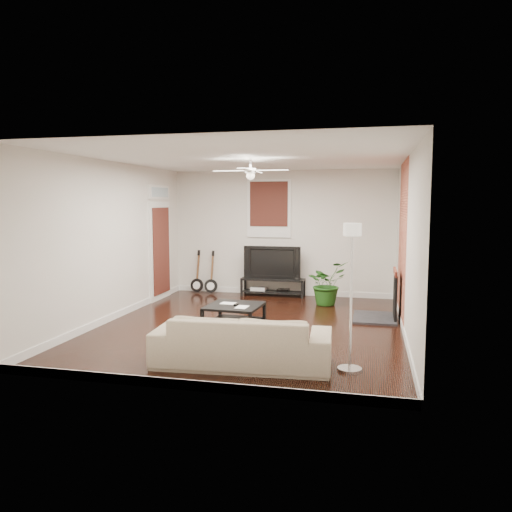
% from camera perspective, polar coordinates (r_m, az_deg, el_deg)
% --- Properties ---
extents(room, '(5.01, 6.01, 2.81)m').
position_cam_1_polar(room, '(8.29, -0.63, 1.43)').
color(room, black).
rests_on(room, ground).
extents(brick_accent, '(0.02, 2.20, 2.80)m').
position_cam_1_polar(brick_accent, '(9.07, 16.40, 1.59)').
color(brick_accent, '#963E30').
rests_on(brick_accent, floor).
extents(fireplace, '(0.80, 1.10, 0.92)m').
position_cam_1_polar(fireplace, '(9.17, 14.42, -4.23)').
color(fireplace, black).
rests_on(fireplace, floor).
extents(window_back, '(1.00, 0.06, 1.30)m').
position_cam_1_polar(window_back, '(11.23, 1.48, 5.46)').
color(window_back, black).
rests_on(window_back, wall_back).
extents(door_left, '(0.08, 1.00, 2.50)m').
position_cam_1_polar(door_left, '(10.90, -10.89, 1.64)').
color(door_left, white).
rests_on(door_left, wall_left).
extents(tv_stand, '(1.41, 0.38, 0.40)m').
position_cam_1_polar(tv_stand, '(11.17, 1.94, -3.58)').
color(tv_stand, black).
rests_on(tv_stand, floor).
extents(tv, '(1.27, 0.17, 0.73)m').
position_cam_1_polar(tv, '(11.11, 1.97, -0.69)').
color(tv, black).
rests_on(tv, tv_stand).
extents(coffee_table, '(0.93, 0.93, 0.37)m').
position_cam_1_polar(coffee_table, '(8.45, -2.50, -6.84)').
color(coffee_table, black).
rests_on(coffee_table, floor).
extents(sofa, '(2.31, 1.03, 0.66)m').
position_cam_1_polar(sofa, '(6.45, -1.56, -9.58)').
color(sofa, '#BBA68C').
rests_on(sofa, floor).
extents(floor_lamp, '(0.32, 0.32, 1.84)m').
position_cam_1_polar(floor_lamp, '(6.22, 10.82, -4.69)').
color(floor_lamp, silver).
rests_on(floor_lamp, floor).
extents(potted_plant, '(1.05, 1.06, 0.89)m').
position_cam_1_polar(potted_plant, '(10.26, 8.07, -3.10)').
color(potted_plant, '#1E5217').
rests_on(potted_plant, floor).
extents(guitar_left, '(0.32, 0.24, 0.99)m').
position_cam_1_polar(guitar_left, '(11.57, -6.79, -1.79)').
color(guitar_left, black).
rests_on(guitar_left, floor).
extents(guitar_right, '(0.31, 0.22, 0.99)m').
position_cam_1_polar(guitar_right, '(11.43, -5.19, -1.87)').
color(guitar_right, black).
rests_on(guitar_right, floor).
extents(ceiling_fan, '(1.24, 1.24, 0.32)m').
position_cam_1_polar(ceiling_fan, '(8.28, -0.64, 9.74)').
color(ceiling_fan, white).
rests_on(ceiling_fan, ceiling).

